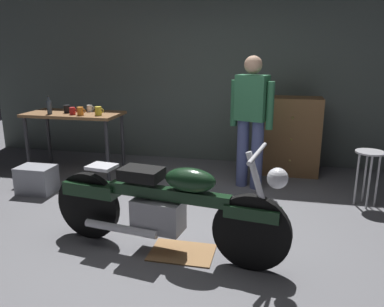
% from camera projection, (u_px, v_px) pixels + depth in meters
% --- Properties ---
extents(ground_plane, '(12.00, 12.00, 0.00)m').
position_uv_depth(ground_plane, '(178.00, 238.00, 3.65)').
color(ground_plane, slate).
extents(back_wall, '(8.00, 0.12, 3.10)m').
position_uv_depth(back_wall, '(223.00, 62.00, 5.88)').
color(back_wall, '#56605B').
rests_on(back_wall, ground_plane).
extents(workbench, '(1.30, 0.64, 0.90)m').
position_uv_depth(workbench, '(74.00, 121.00, 5.29)').
color(workbench, brown).
rests_on(workbench, ground_plane).
extents(motorcycle, '(2.18, 0.65, 1.00)m').
position_uv_depth(motorcycle, '(165.00, 204.00, 3.29)').
color(motorcycle, black).
rests_on(motorcycle, ground_plane).
extents(person_standing, '(0.54, 0.33, 1.67)m').
position_uv_depth(person_standing, '(251.00, 117.00, 4.79)').
color(person_standing, '#4C568B').
rests_on(person_standing, ground_plane).
extents(shop_stool, '(0.32, 0.32, 0.64)m').
position_uv_depth(shop_stool, '(369.00, 164.00, 4.30)').
color(shop_stool, '#B2B2B7').
rests_on(shop_stool, ground_plane).
extents(wooden_dresser, '(0.80, 0.47, 1.10)m').
position_uv_depth(wooden_dresser, '(291.00, 136.00, 5.45)').
color(wooden_dresser, brown).
rests_on(wooden_dresser, ground_plane).
extents(drip_tray, '(0.56, 0.40, 0.01)m').
position_uv_depth(drip_tray, '(182.00, 252.00, 3.38)').
color(drip_tray, olive).
rests_on(drip_tray, ground_plane).
extents(storage_bin, '(0.44, 0.32, 0.34)m').
position_uv_depth(storage_bin, '(37.00, 180.00, 4.78)').
color(storage_bin, gray).
rests_on(storage_bin, ground_plane).
extents(mug_orange_travel, '(0.12, 0.08, 0.11)m').
position_uv_depth(mug_orange_travel, '(80.00, 111.00, 5.03)').
color(mug_orange_travel, orange).
rests_on(mug_orange_travel, workbench).
extents(mug_yellow_tall, '(0.12, 0.09, 0.11)m').
position_uv_depth(mug_yellow_tall, '(98.00, 111.00, 5.04)').
color(mug_yellow_tall, yellow).
rests_on(mug_yellow_tall, workbench).
extents(mug_red_diner, '(0.11, 0.08, 0.10)m').
position_uv_depth(mug_red_diner, '(73.00, 111.00, 5.10)').
color(mug_red_diner, red).
rests_on(mug_red_diner, workbench).
extents(mug_white_ceramic, '(0.11, 0.08, 0.09)m').
position_uv_depth(mug_white_ceramic, '(90.00, 108.00, 5.34)').
color(mug_white_ceramic, white).
rests_on(mug_white_ceramic, workbench).
extents(mug_black_matte, '(0.12, 0.08, 0.11)m').
position_uv_depth(mug_black_matte, '(67.00, 109.00, 5.23)').
color(mug_black_matte, black).
rests_on(mug_black_matte, workbench).
extents(bottle, '(0.06, 0.06, 0.24)m').
position_uv_depth(bottle, '(49.00, 107.00, 5.13)').
color(bottle, '#3F4C59').
rests_on(bottle, workbench).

